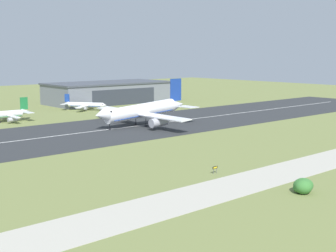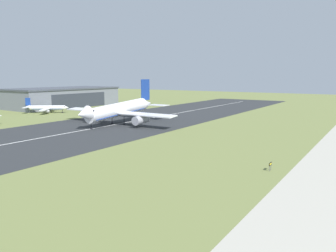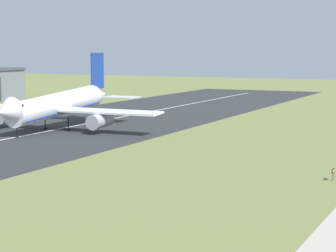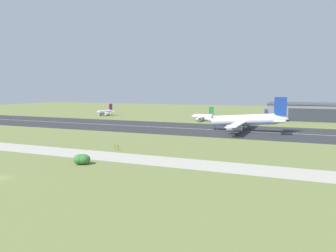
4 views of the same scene
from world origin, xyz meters
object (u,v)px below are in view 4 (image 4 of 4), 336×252
at_px(airplane_parked_centre, 105,112).
at_px(shrub_clump, 82,160).
at_px(airplane_landing, 244,120).
at_px(airplane_parked_east, 273,118).
at_px(airplane_parked_west, 203,117).
at_px(runway_sign, 117,147).

xyz_separation_m(airplane_parked_centre, shrub_clump, (91.22, -149.55, -1.66)).
distance_m(airplane_parked_centre, shrub_clump, 175.18).
distance_m(airplane_landing, airplane_parked_east, 59.41).
distance_m(airplane_landing, airplane_parked_west, 56.06).
xyz_separation_m(airplane_parked_west, shrub_clump, (4.38, -136.34, -1.78)).
bearing_deg(airplane_parked_centre, shrub_clump, -58.62).
relative_size(airplane_landing, shrub_clump, 11.16).
distance_m(airplane_parked_west, runway_sign, 114.03).
xyz_separation_m(airplane_landing, airplane_parked_west, (-34.82, 43.86, -2.57)).
height_order(airplane_landing, shrub_clump, airplane_landing).
xyz_separation_m(airplane_landing, airplane_parked_east, (9.54, 58.56, -2.98)).
distance_m(shrub_clump, runway_sign, 22.45).
xyz_separation_m(airplane_parked_west, airplane_parked_centre, (-86.85, 13.21, -0.12)).
distance_m(airplane_parked_centre, airplane_parked_east, 131.21).
bearing_deg(airplane_parked_centre, runway_sign, -54.98).
height_order(airplane_landing, runway_sign, airplane_landing).
bearing_deg(airplane_parked_west, shrub_clump, -88.16).
height_order(airplane_parked_west, shrub_clump, airplane_parked_west).
xyz_separation_m(airplane_parked_east, shrub_clump, (-39.98, -151.04, -1.36)).
relative_size(airplane_parked_west, runway_sign, 11.37).
height_order(airplane_parked_centre, shrub_clump, airplane_parked_centre).
height_order(airplane_landing, airplane_parked_east, airplane_landing).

